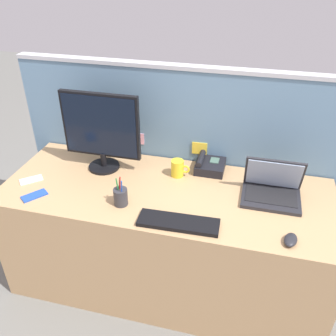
# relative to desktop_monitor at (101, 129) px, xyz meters

# --- Properties ---
(ground_plane) EXTENTS (10.00, 10.00, 0.00)m
(ground_plane) POSITION_rel_desktop_monitor_xyz_m (0.44, -0.15, -0.99)
(ground_plane) COLOR slate
(desk) EXTENTS (1.88, 0.72, 0.73)m
(desk) POSITION_rel_desktop_monitor_xyz_m (0.44, -0.15, -0.62)
(desk) COLOR tan
(desk) RESTS_ON ground_plane
(cubicle_divider) EXTENTS (2.12, 0.08, 1.33)m
(cubicle_divider) POSITION_rel_desktop_monitor_xyz_m (0.44, 0.25, -0.32)
(cubicle_divider) COLOR #6084A3
(cubicle_divider) RESTS_ON ground_plane
(desktop_monitor) EXTENTS (0.48, 0.19, 0.48)m
(desktop_monitor) POSITION_rel_desktop_monitor_xyz_m (0.00, 0.00, 0.00)
(desktop_monitor) COLOR black
(desktop_monitor) RESTS_ON desk
(laptop) EXTENTS (0.31, 0.24, 0.23)m
(laptop) POSITION_rel_desktop_monitor_xyz_m (1.01, -0.06, -0.20)
(laptop) COLOR #232328
(laptop) RESTS_ON desk
(desk_phone) EXTENTS (0.17, 0.19, 0.09)m
(desk_phone) POSITION_rel_desktop_monitor_xyz_m (0.64, 0.13, -0.23)
(desk_phone) COLOR black
(desk_phone) RESTS_ON desk
(keyboard_main) EXTENTS (0.41, 0.14, 0.02)m
(keyboard_main) POSITION_rel_desktop_monitor_xyz_m (0.57, -0.42, -0.25)
(keyboard_main) COLOR black
(keyboard_main) RESTS_ON desk
(computer_mouse_right_hand) EXTENTS (0.08, 0.11, 0.03)m
(computer_mouse_right_hand) POSITION_rel_desktop_monitor_xyz_m (1.11, -0.42, -0.24)
(computer_mouse_right_hand) COLOR #232328
(computer_mouse_right_hand) RESTS_ON desk
(pen_cup) EXTENTS (0.08, 0.08, 0.17)m
(pen_cup) POSITION_rel_desktop_monitor_xyz_m (0.23, -0.34, -0.21)
(pen_cup) COLOR #333338
(pen_cup) RESTS_ON desk
(cell_phone_blue_case) EXTENTS (0.13, 0.15, 0.01)m
(cell_phone_blue_case) POSITION_rel_desktop_monitor_xyz_m (-0.26, -0.39, -0.26)
(cell_phone_blue_case) COLOR blue
(cell_phone_blue_case) RESTS_ON desk
(cell_phone_white_slab) EXTENTS (0.14, 0.13, 0.01)m
(cell_phone_white_slab) POSITION_rel_desktop_monitor_xyz_m (-0.36, -0.25, -0.26)
(cell_phone_white_slab) COLOR silver
(cell_phone_white_slab) RESTS_ON desk
(coffee_mug) EXTENTS (0.11, 0.08, 0.10)m
(coffee_mug) POSITION_rel_desktop_monitor_xyz_m (0.47, 0.02, -0.21)
(coffee_mug) COLOR yellow
(coffee_mug) RESTS_ON desk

